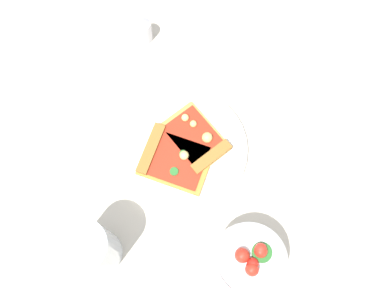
{
  "coord_description": "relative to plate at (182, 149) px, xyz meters",
  "views": [
    {
      "loc": [
        -0.18,
        -0.13,
        0.76
      ],
      "look_at": [
        0.04,
        -0.03,
        0.03
      ],
      "focal_mm": 40.3,
      "sensor_mm": 36.0,
      "label": 1
    }
  ],
  "objects": [
    {
      "name": "soda_glass",
      "position": [
        -0.23,
        0.05,
        0.06
      ],
      "size": [
        0.08,
        0.08,
        0.14
      ],
      "color": "silver",
      "rests_on": "ground_plane"
    },
    {
      "name": "pepper_shaker",
      "position": [
        0.19,
        0.17,
        0.02
      ],
      "size": [
        0.03,
        0.03,
        0.06
      ],
      "color": "silver",
      "rests_on": "ground_plane"
    },
    {
      "name": "ground_plane",
      "position": [
        -0.03,
        0.02,
        -0.01
      ],
      "size": [
        2.4,
        2.4,
        0.0
      ],
      "primitive_type": "plane",
      "color": "beige",
      "rests_on": "ground"
    },
    {
      "name": "pizza_slice_near",
      "position": [
        -0.02,
        0.01,
        0.01
      ],
      "size": [
        0.1,
        0.13,
        0.02
      ],
      "color": "gold",
      "rests_on": "plate"
    },
    {
      "name": "pizza_slice_far",
      "position": [
        0.02,
        -0.02,
        0.01
      ],
      "size": [
        0.13,
        0.14,
        0.03
      ],
      "color": "gold",
      "rests_on": "plate"
    },
    {
      "name": "paper_napkin",
      "position": [
        0.23,
        -0.12,
        -0.01
      ],
      "size": [
        0.19,
        0.17,
        0.0
      ],
      "primitive_type": "cube",
      "rotation": [
        0.0,
        0.0,
        -0.38
      ],
      "color": "white",
      "rests_on": "ground_plane"
    },
    {
      "name": "plate",
      "position": [
        0.0,
        0.0,
        0.0
      ],
      "size": [
        0.24,
        0.24,
        0.01
      ],
      "primitive_type": "cylinder",
      "color": "white",
      "rests_on": "ground_plane"
    },
    {
      "name": "salad_bowl",
      "position": [
        -0.14,
        -0.18,
        0.03
      ],
      "size": [
        0.12,
        0.12,
        0.09
      ],
      "color": "white",
      "rests_on": "ground_plane"
    }
  ]
}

